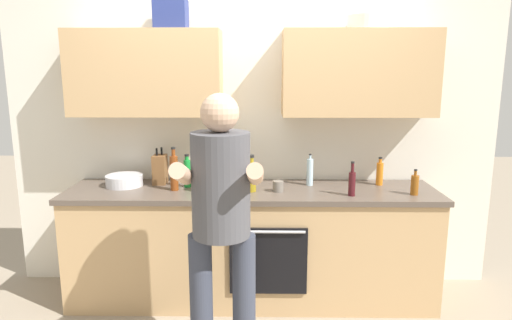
% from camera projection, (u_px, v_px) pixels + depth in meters
% --- Properties ---
extents(ground_plane, '(12.00, 12.00, 0.00)m').
position_uv_depth(ground_plane, '(252.00, 297.00, 3.64)').
color(ground_plane, gray).
extents(back_wall_unit, '(4.00, 0.38, 2.50)m').
position_uv_depth(back_wall_unit, '(252.00, 108.00, 3.61)').
color(back_wall_unit, silver).
rests_on(back_wall_unit, ground).
extents(counter, '(2.84, 0.67, 0.90)m').
position_uv_depth(counter, '(252.00, 244.00, 3.55)').
color(counter, tan).
rests_on(counter, ground).
extents(person_standing, '(0.49, 0.45, 1.68)m').
position_uv_depth(person_standing, '(221.00, 212.00, 2.62)').
color(person_standing, '#383D4C').
rests_on(person_standing, ground).
extents(bottle_wine, '(0.05, 0.05, 0.25)m').
position_uv_depth(bottle_wine, '(352.00, 183.00, 3.27)').
color(bottle_wine, '#471419').
rests_on(bottle_wine, counter).
extents(bottle_vinegar, '(0.06, 0.06, 0.33)m').
position_uv_depth(bottle_vinegar, '(174.00, 172.00, 3.41)').
color(bottle_vinegar, brown).
rests_on(bottle_vinegar, counter).
extents(bottle_water, '(0.05, 0.05, 0.25)m').
position_uv_depth(bottle_water, '(310.00, 172.00, 3.56)').
color(bottle_water, silver).
rests_on(bottle_water, counter).
extents(bottle_oil, '(0.07, 0.07, 0.28)m').
position_uv_depth(bottle_oil, '(251.00, 176.00, 3.38)').
color(bottle_oil, olive).
rests_on(bottle_oil, counter).
extents(bottle_juice, '(0.05, 0.05, 0.23)m').
position_uv_depth(bottle_juice, '(380.00, 173.00, 3.57)').
color(bottle_juice, orange).
rests_on(bottle_juice, counter).
extents(bottle_syrup, '(0.06, 0.06, 0.19)m').
position_uv_depth(bottle_syrup, '(415.00, 185.00, 3.30)').
color(bottle_syrup, '#8C4C14').
rests_on(bottle_syrup, counter).
extents(bottle_soda, '(0.06, 0.06, 0.26)m').
position_uv_depth(bottle_soda, '(187.00, 173.00, 3.51)').
color(bottle_soda, '#198C33').
rests_on(bottle_soda, counter).
extents(cup_stoneware, '(0.08, 0.08, 0.08)m').
position_uv_depth(cup_stoneware, '(278.00, 186.00, 3.39)').
color(cup_stoneware, slate).
rests_on(cup_stoneware, counter).
extents(mixing_bowl, '(0.29, 0.29, 0.09)m').
position_uv_depth(mixing_bowl, '(124.00, 180.00, 3.55)').
color(mixing_bowl, silver).
rests_on(mixing_bowl, counter).
extents(knife_block, '(0.10, 0.14, 0.29)m').
position_uv_depth(knife_block, '(160.00, 169.00, 3.61)').
color(knife_block, brown).
rests_on(knife_block, counter).
extents(grocery_bag_bread, '(0.26, 0.20, 0.22)m').
position_uv_depth(grocery_bag_bread, '(223.00, 176.00, 3.40)').
color(grocery_bag_bread, tan).
rests_on(grocery_bag_bread, counter).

